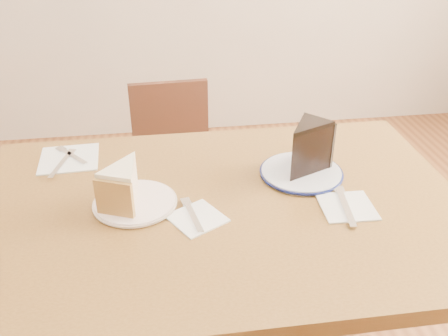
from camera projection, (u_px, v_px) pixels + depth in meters
table at (221, 235)px, 1.26m from camera, size 1.20×0.80×0.75m
chair_far at (175, 170)px, 2.01m from camera, size 0.39×0.39×0.75m
plate_cream at (135, 203)px, 1.20m from camera, size 0.19×0.19×0.01m
plate_navy at (301, 173)px, 1.32m from camera, size 0.21×0.21×0.01m
carrot_cake at (126, 184)px, 1.18m from camera, size 0.13×0.15×0.09m
chocolate_cake at (305, 151)px, 1.28m from camera, size 0.15×0.15×0.12m
napkin_cream at (197, 218)px, 1.15m from camera, size 0.15×0.15×0.00m
napkin_navy at (347, 207)px, 1.19m from camera, size 0.13×0.13×0.00m
napkin_spare at (69, 159)px, 1.40m from camera, size 0.17×0.17×0.00m
fork_cream at (192, 215)px, 1.16m from camera, size 0.04×0.14×0.00m
knife_navy at (345, 206)px, 1.19m from camera, size 0.04×0.17×0.00m
fork_spare at (72, 155)px, 1.41m from camera, size 0.10×0.12×0.00m
knife_spare at (62, 163)px, 1.37m from camera, size 0.05×0.16×0.00m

